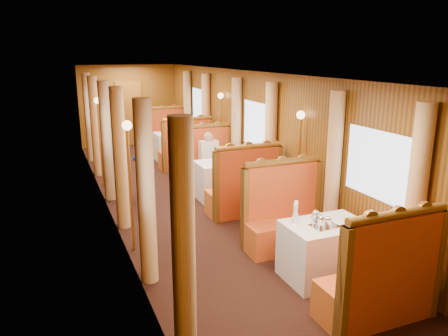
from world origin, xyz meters
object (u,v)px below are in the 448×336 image
rose_vase_far (174,126)px  banquette_near_aft (285,220)px  fruit_plate (350,221)px  teapot_right (328,223)px  rose_vase_mid (225,153)px  passenger (209,154)px  banquette_far_aft (165,138)px  table_far (175,146)px  tea_tray (325,226)px  table_mid (223,180)px  steward (143,164)px  banquette_near_fwd (380,285)px  teapot_left (321,223)px  teapot_back (315,218)px  banquette_far_fwd (186,152)px  banquette_mid_aft (206,166)px  table_near (325,251)px  banquette_mid_fwd (244,192)px

rose_vase_far → banquette_near_aft: bearing=-90.0°
fruit_plate → teapot_right: bearing=-176.8°
rose_vase_mid → passenger: (-0.02, 0.84, -0.19)m
banquette_near_aft → banquette_far_aft: size_ratio=1.00×
table_far → rose_vase_far: 0.55m
tea_tray → passenger: size_ratio=0.45×
table_mid → steward: size_ratio=0.64×
table_far → rose_vase_mid: rose_vase_mid is taller
banquette_near_fwd → fruit_plate: size_ratio=5.68×
teapot_left → teapot_back: bearing=97.4°
banquette_far_fwd → teapot_back: (-0.12, -5.91, 0.39)m
table_mid → banquette_far_fwd: (0.00, 2.49, 0.05)m
banquette_mid_aft → teapot_back: bearing=-91.6°
table_near → steward: (-1.57, 3.68, 0.45)m
banquette_mid_fwd → table_near: bearing=-90.0°
teapot_right → rose_vase_far: size_ratio=0.37×
rose_vase_far → rose_vase_mid: bearing=-89.7°
teapot_left → fruit_plate: size_ratio=0.67×
banquette_near_aft → table_near: bearing=-90.0°
table_near → passenger: size_ratio=1.38×
rose_vase_mid → passenger: bearing=91.3°
table_mid → banquette_mid_fwd: 1.02m
banquette_mid_aft → banquette_far_aft: (0.00, 3.50, 0.00)m
tea_tray → rose_vase_mid: bearing=88.4°
tea_tray → teapot_right: bearing=-40.9°
banquette_mid_fwd → teapot_back: (-0.12, -2.41, 0.39)m
table_far → teapot_left: 7.11m
banquette_far_aft → teapot_right: (-0.05, -8.11, 0.38)m
teapot_back → rose_vase_far: bearing=78.8°
table_far → banquette_far_aft: size_ratio=0.78×
teapot_right → steward: 4.07m
teapot_right → teapot_back: 0.19m
banquette_mid_fwd → passenger: banquette_mid_fwd is taller
teapot_left → fruit_plate: bearing=19.2°
banquette_mid_aft → passenger: banquette_mid_aft is taller
banquette_near_fwd → passenger: size_ratio=1.76×
banquette_mid_fwd → steward: size_ratio=0.81×
banquette_mid_fwd → table_far: 4.51m
tea_tray → steward: steward is taller
banquette_mid_aft → teapot_left: 4.63m
table_mid → banquette_far_aft: 4.51m
table_far → banquette_far_fwd: size_ratio=0.78×
banquette_far_aft → fruit_plate: size_ratio=5.68×
table_near → table_far: (0.00, 7.00, 0.00)m
banquette_near_fwd → banquette_mid_aft: bearing=90.0°
banquette_near_fwd → banquette_far_aft: bearing=90.0°
table_near → teapot_left: size_ratio=6.60×
banquette_far_fwd → teapot_left: size_ratio=8.43×
banquette_far_fwd → tea_tray: bearing=-90.8°
banquette_mid_aft → teapot_back: size_ratio=8.39×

